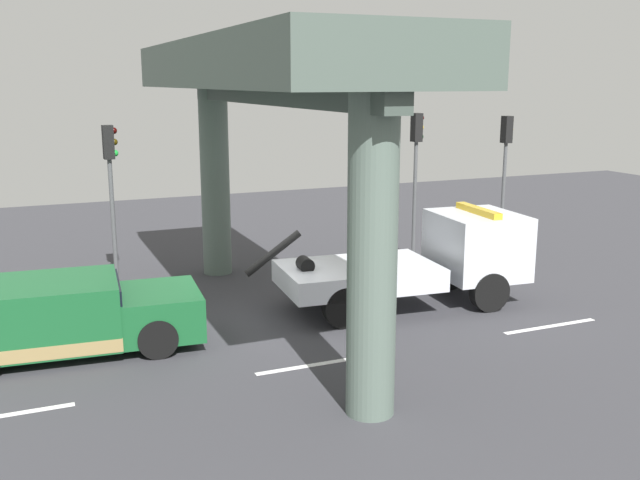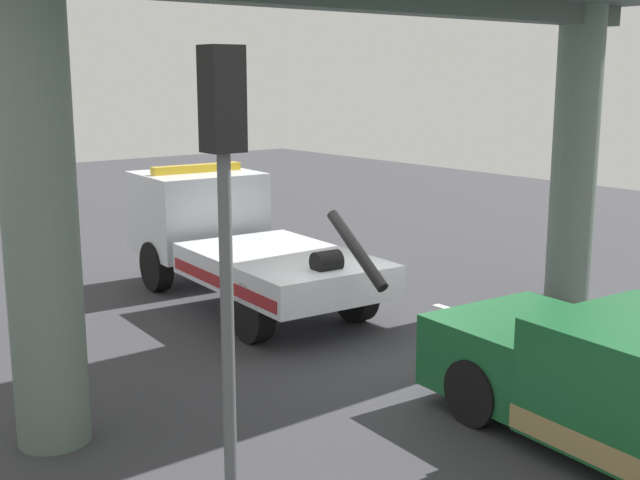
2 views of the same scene
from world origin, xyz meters
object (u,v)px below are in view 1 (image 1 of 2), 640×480
traffic_light_near (111,171)px  traffic_light_far (416,154)px  tow_truck_white (428,259)px  traffic_light_mid (506,153)px  towed_van_green (63,317)px

traffic_light_near → traffic_light_far: (9.50, 0.00, 0.11)m
tow_truck_white → traffic_light_far: traffic_light_far is taller
traffic_light_near → traffic_light_mid: (13.00, 0.00, 0.00)m
tow_truck_white → traffic_light_far: bearing=63.6°
tow_truck_white → towed_van_green: tow_truck_white is taller
towed_van_green → traffic_light_near: bearing=69.4°
towed_van_green → traffic_light_near: (1.70, 4.53, 2.50)m
traffic_light_far → tow_truck_white: bearing=-116.4°
traffic_light_near → traffic_light_mid: bearing=0.0°
tow_truck_white → towed_van_green: size_ratio=1.37×
towed_van_green → traffic_light_far: (11.20, 4.53, 2.61)m
tow_truck_white → traffic_light_far: size_ratio=1.57×
traffic_light_near → traffic_light_mid: size_ratio=1.00×
traffic_light_near → traffic_light_far: size_ratio=0.97×
tow_truck_white → towed_van_green: 8.93m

